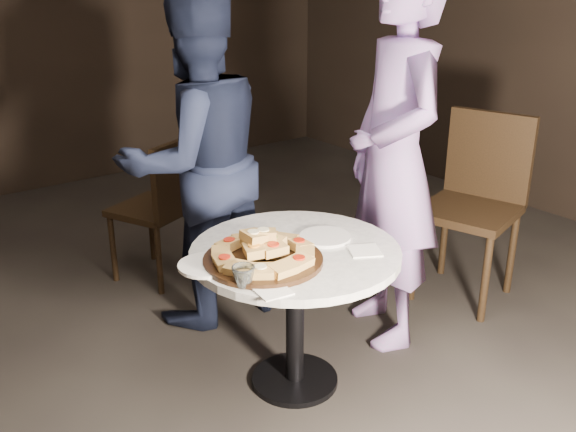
{
  "coord_description": "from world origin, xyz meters",
  "views": [
    {
      "loc": [
        -1.36,
        -1.87,
        1.76
      ],
      "look_at": [
        0.14,
        0.09,
        0.79
      ],
      "focal_mm": 40.0,
      "sensor_mm": 36.0,
      "label": 1
    }
  ],
  "objects_px": {
    "table": "(295,275)",
    "diner_teal": "(394,159)",
    "water_glass": "(244,276)",
    "chair_far": "(163,201)",
    "chair_right": "(477,193)",
    "focaccia_pile": "(262,249)",
    "serving_board": "(263,260)",
    "diner_navy": "(197,163)"
  },
  "relations": [
    {
      "from": "table",
      "to": "diner_teal",
      "type": "height_order",
      "value": "diner_teal"
    },
    {
      "from": "water_glass",
      "to": "chair_far",
      "type": "distance_m",
      "value": 1.49
    },
    {
      "from": "table",
      "to": "chair_right",
      "type": "relative_size",
      "value": 1.01
    },
    {
      "from": "focaccia_pile",
      "to": "water_glass",
      "type": "relative_size",
      "value": 4.93
    },
    {
      "from": "serving_board",
      "to": "diner_navy",
      "type": "height_order",
      "value": "diner_navy"
    },
    {
      "from": "focaccia_pile",
      "to": "chair_right",
      "type": "bearing_deg",
      "value": 4.8
    },
    {
      "from": "water_glass",
      "to": "diner_teal",
      "type": "xyz_separation_m",
      "value": [
        1.0,
        0.23,
        0.21
      ]
    },
    {
      "from": "table",
      "to": "chair_right",
      "type": "xyz_separation_m",
      "value": [
        1.36,
        0.11,
        0.05
      ]
    },
    {
      "from": "focaccia_pile",
      "to": "chair_right",
      "type": "distance_m",
      "value": 1.55
    },
    {
      "from": "serving_board",
      "to": "diner_teal",
      "type": "xyz_separation_m",
      "value": [
        0.83,
        0.1,
        0.24
      ]
    },
    {
      "from": "serving_board",
      "to": "chair_far",
      "type": "height_order",
      "value": "chair_far"
    },
    {
      "from": "serving_board",
      "to": "focaccia_pile",
      "type": "relative_size",
      "value": 1.11
    },
    {
      "from": "chair_far",
      "to": "diner_teal",
      "type": "bearing_deg",
      "value": 93.26
    },
    {
      "from": "table",
      "to": "focaccia_pile",
      "type": "xyz_separation_m",
      "value": [
        -0.18,
        -0.02,
        0.18
      ]
    },
    {
      "from": "water_glass",
      "to": "chair_right",
      "type": "distance_m",
      "value": 1.74
    },
    {
      "from": "table",
      "to": "diner_teal",
      "type": "bearing_deg",
      "value": 6.79
    },
    {
      "from": "focaccia_pile",
      "to": "diner_navy",
      "type": "bearing_deg",
      "value": 77.59
    },
    {
      "from": "diner_navy",
      "to": "diner_teal",
      "type": "relative_size",
      "value": 0.92
    },
    {
      "from": "focaccia_pile",
      "to": "chair_right",
      "type": "height_order",
      "value": "chair_right"
    },
    {
      "from": "focaccia_pile",
      "to": "diner_navy",
      "type": "relative_size",
      "value": 0.25
    },
    {
      "from": "chair_right",
      "to": "serving_board",
      "type": "bearing_deg",
      "value": -101.12
    },
    {
      "from": "table",
      "to": "serving_board",
      "type": "height_order",
      "value": "serving_board"
    },
    {
      "from": "serving_board",
      "to": "water_glass",
      "type": "bearing_deg",
      "value": -144.68
    },
    {
      "from": "serving_board",
      "to": "diner_teal",
      "type": "distance_m",
      "value": 0.87
    },
    {
      "from": "focaccia_pile",
      "to": "chair_far",
      "type": "height_order",
      "value": "chair_far"
    },
    {
      "from": "table",
      "to": "chair_far",
      "type": "bearing_deg",
      "value": 88.5
    },
    {
      "from": "chair_far",
      "to": "diner_teal",
      "type": "xyz_separation_m",
      "value": [
        0.61,
        -1.2,
        0.42
      ]
    },
    {
      "from": "chair_right",
      "to": "diner_navy",
      "type": "distance_m",
      "value": 1.55
    },
    {
      "from": "serving_board",
      "to": "water_glass",
      "type": "relative_size",
      "value": 5.49
    },
    {
      "from": "diner_teal",
      "to": "diner_navy",
      "type": "bearing_deg",
      "value": -115.79
    },
    {
      "from": "diner_navy",
      "to": "diner_teal",
      "type": "distance_m",
      "value": 0.97
    },
    {
      "from": "diner_teal",
      "to": "serving_board",
      "type": "bearing_deg",
      "value": -60.79
    },
    {
      "from": "focaccia_pile",
      "to": "chair_far",
      "type": "xyz_separation_m",
      "value": [
        0.22,
        1.3,
        -0.22
      ]
    },
    {
      "from": "table",
      "to": "focaccia_pile",
      "type": "relative_size",
      "value": 2.42
    },
    {
      "from": "serving_board",
      "to": "chair_far",
      "type": "xyz_separation_m",
      "value": [
        0.22,
        1.3,
        -0.17
      ]
    },
    {
      "from": "water_glass",
      "to": "chair_right",
      "type": "bearing_deg",
      "value": 8.52
    },
    {
      "from": "diner_teal",
      "to": "focaccia_pile",
      "type": "bearing_deg",
      "value": -61.01
    },
    {
      "from": "focaccia_pile",
      "to": "diner_teal",
      "type": "relative_size",
      "value": 0.23
    },
    {
      "from": "chair_right",
      "to": "table",
      "type": "bearing_deg",
      "value": -101.57
    },
    {
      "from": "table",
      "to": "diner_navy",
      "type": "bearing_deg",
      "value": 90.19
    },
    {
      "from": "focaccia_pile",
      "to": "diner_navy",
      "type": "distance_m",
      "value": 0.85
    },
    {
      "from": "table",
      "to": "diner_teal",
      "type": "distance_m",
      "value": 0.75
    }
  ]
}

